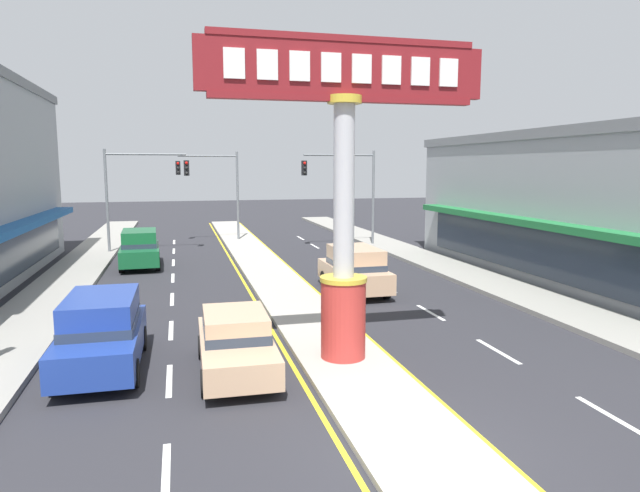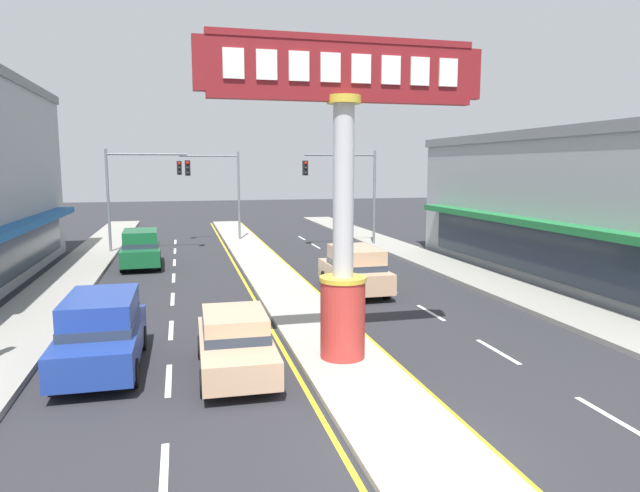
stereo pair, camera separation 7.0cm
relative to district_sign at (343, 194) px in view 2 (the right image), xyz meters
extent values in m
plane|color=#28282D|center=(0.00, -5.03, -4.47)|extent=(160.00, 160.00, 0.00)
cube|color=#A39E93|center=(0.00, 12.97, -4.40)|extent=(2.37, 52.00, 0.14)
cube|color=gray|center=(-9.10, 10.97, -4.38)|extent=(2.63, 60.00, 0.18)
cube|color=gray|center=(9.10, 10.97, -4.38)|extent=(2.63, 60.00, 0.18)
cube|color=silver|center=(-4.48, -4.63, -4.47)|extent=(0.14, 2.20, 0.01)
cube|color=silver|center=(-4.48, -0.23, -4.47)|extent=(0.14, 2.20, 0.01)
cube|color=silver|center=(-4.48, 4.17, -4.47)|extent=(0.14, 2.20, 0.01)
cube|color=silver|center=(-4.48, 8.57, -4.47)|extent=(0.14, 2.20, 0.01)
cube|color=silver|center=(-4.48, 12.97, -4.47)|extent=(0.14, 2.20, 0.01)
cube|color=silver|center=(-4.48, 17.37, -4.47)|extent=(0.14, 2.20, 0.01)
cube|color=silver|center=(-4.48, 21.77, -4.47)|extent=(0.14, 2.20, 0.01)
cube|color=silver|center=(-4.48, 26.17, -4.47)|extent=(0.14, 2.20, 0.01)
cube|color=silver|center=(4.48, -4.63, -4.47)|extent=(0.14, 2.20, 0.01)
cube|color=silver|center=(4.48, -0.23, -4.47)|extent=(0.14, 2.20, 0.01)
cube|color=silver|center=(4.48, 4.17, -4.47)|extent=(0.14, 2.20, 0.01)
cube|color=silver|center=(4.48, 8.57, -4.47)|extent=(0.14, 2.20, 0.01)
cube|color=silver|center=(4.48, 12.97, -4.47)|extent=(0.14, 2.20, 0.01)
cube|color=silver|center=(4.48, 17.37, -4.47)|extent=(0.14, 2.20, 0.01)
cube|color=silver|center=(4.48, 21.77, -4.47)|extent=(0.14, 2.20, 0.01)
cube|color=silver|center=(4.48, 26.17, -4.47)|extent=(0.14, 2.20, 0.01)
cube|color=yellow|center=(-1.36, 12.97, -4.47)|extent=(0.12, 52.00, 0.01)
cube|color=yellow|center=(1.36, 12.97, -4.47)|extent=(0.12, 52.00, 0.01)
cylinder|color=#B7332D|center=(0.00, 0.00, -3.31)|extent=(1.18, 1.18, 2.05)
cylinder|color=gold|center=(0.00, 0.00, -2.22)|extent=(1.24, 1.24, 0.12)
cylinder|color=#B7B7BC|center=(0.00, 0.00, 0.09)|extent=(0.54, 0.54, 4.73)
cylinder|color=gold|center=(0.00, 0.00, 2.35)|extent=(0.87, 0.87, 0.20)
cube|color=maroon|center=(0.00, 0.00, 3.09)|extent=(7.38, 0.24, 1.27)
cube|color=maroon|center=(0.00, 0.00, 3.80)|extent=(6.79, 0.29, 0.16)
cube|color=maroon|center=(0.00, 0.00, 2.37)|extent=(6.79, 0.29, 0.16)
cube|color=white|center=(-2.75, -0.15, 3.09)|extent=(0.50, 0.06, 0.70)
cube|color=white|center=(-1.96, -0.15, 3.09)|extent=(0.50, 0.06, 0.70)
cube|color=white|center=(-1.18, -0.15, 3.09)|extent=(0.50, 0.06, 0.70)
cube|color=white|center=(-0.39, -0.15, 3.09)|extent=(0.50, 0.06, 0.70)
cube|color=white|center=(0.39, -0.15, 3.09)|extent=(0.50, 0.06, 0.70)
cube|color=white|center=(1.18, -0.15, 3.09)|extent=(0.50, 0.06, 0.70)
cube|color=white|center=(1.96, -0.15, 3.09)|extent=(0.50, 0.06, 0.70)
cube|color=white|center=(2.75, -0.15, 3.09)|extent=(0.50, 0.06, 0.70)
cube|color=#195193|center=(-10.58, 12.83, -1.79)|extent=(0.90, 17.93, 0.30)
cube|color=#283342|center=(-10.99, 12.83, -2.97)|extent=(0.08, 17.29, 2.00)
cube|color=#999EA3|center=(15.77, 7.90, -1.30)|extent=(9.87, 21.40, 6.35)
cube|color=slate|center=(15.77, 7.90, 2.10)|extent=(10.07, 21.83, 0.45)
cube|color=#1E7038|center=(10.38, 7.90, -1.67)|extent=(0.90, 18.19, 0.30)
cube|color=#283342|center=(10.79, 7.90, -2.97)|extent=(0.08, 17.55, 2.00)
cylinder|color=slate|center=(-8.18, 21.39, -1.37)|extent=(0.16, 0.16, 6.20)
cylinder|color=slate|center=(-5.87, 21.39, 1.43)|extent=(4.62, 0.12, 0.12)
cube|color=black|center=(-3.56, 21.23, 0.62)|extent=(0.32, 0.24, 0.92)
sphere|color=red|center=(-3.56, 21.09, 0.92)|extent=(0.17, 0.17, 0.17)
sphere|color=black|center=(-3.56, 21.09, 0.62)|extent=(0.17, 0.17, 0.17)
sphere|color=black|center=(-3.56, 21.09, 0.32)|extent=(0.17, 0.17, 0.17)
cylinder|color=slate|center=(8.18, 20.88, -1.37)|extent=(0.16, 0.16, 6.20)
cylinder|color=slate|center=(5.87, 20.88, 1.43)|extent=(4.62, 0.12, 0.12)
cube|color=black|center=(3.56, 20.72, 0.62)|extent=(0.32, 0.24, 0.92)
sphere|color=red|center=(3.56, 20.58, 0.92)|extent=(0.17, 0.17, 0.17)
sphere|color=black|center=(3.56, 20.58, 0.62)|extent=(0.17, 0.17, 0.17)
sphere|color=black|center=(3.56, 20.58, 0.32)|extent=(0.17, 0.17, 0.17)
cylinder|color=slate|center=(-0.09, 25.64, -1.37)|extent=(0.16, 0.16, 6.20)
cylinder|color=slate|center=(-2.07, 25.64, 1.43)|extent=(3.96, 0.12, 0.12)
cube|color=black|center=(-4.05, 25.48, 0.62)|extent=(0.32, 0.24, 0.92)
sphere|color=red|center=(-4.05, 25.34, 0.92)|extent=(0.17, 0.17, 0.17)
sphere|color=black|center=(-4.05, 25.34, 0.62)|extent=(0.17, 0.17, 0.17)
sphere|color=black|center=(-4.05, 25.34, 0.32)|extent=(0.17, 0.17, 0.17)
cube|color=#14562D|center=(-6.13, 16.42, -3.77)|extent=(2.08, 4.67, 0.80)
cube|color=#14562D|center=(-6.14, 16.61, -2.97)|extent=(1.79, 2.92, 0.80)
cube|color=#283342|center=(-6.14, 16.61, -3.25)|extent=(1.82, 2.95, 0.24)
cylinder|color=black|center=(-5.20, 15.03, -4.13)|extent=(0.25, 0.69, 0.68)
cylinder|color=black|center=(-6.95, 14.96, -4.13)|extent=(0.25, 0.69, 0.68)
cylinder|color=black|center=(-5.32, 17.88, -4.13)|extent=(0.25, 0.69, 0.68)
cylinder|color=black|center=(-7.07, 17.81, -4.13)|extent=(0.25, 0.69, 0.68)
cube|color=tan|center=(2.83, 8.04, -3.77)|extent=(1.95, 4.62, 0.80)
cube|color=tan|center=(2.84, 7.86, -2.97)|extent=(1.70, 2.87, 0.80)
cube|color=#283342|center=(2.84, 7.86, -3.25)|extent=(1.74, 2.90, 0.24)
cylinder|color=black|center=(1.95, 9.46, -4.13)|extent=(0.23, 0.68, 0.68)
cylinder|color=black|center=(3.69, 9.47, -4.13)|extent=(0.23, 0.68, 0.68)
cylinder|color=black|center=(1.98, 6.60, -4.13)|extent=(0.23, 0.68, 0.68)
cylinder|color=black|center=(3.72, 6.62, -4.13)|extent=(0.23, 0.68, 0.68)
cube|color=tan|center=(-2.83, -0.11, -3.87)|extent=(1.83, 4.33, 0.66)
cube|color=tan|center=(-2.83, 0.06, -3.24)|extent=(1.58, 2.17, 0.60)
cube|color=#283342|center=(-2.83, 0.06, -3.42)|extent=(1.62, 2.20, 0.24)
cylinder|color=black|center=(-2.05, -1.46, -4.16)|extent=(0.23, 0.62, 0.62)
cylinder|color=black|center=(-3.66, -1.43, -4.16)|extent=(0.23, 0.62, 0.62)
cylinder|color=black|center=(-2.00, 1.21, -4.16)|extent=(0.23, 0.62, 0.62)
cylinder|color=black|center=(-3.62, 1.23, -4.16)|extent=(0.23, 0.62, 0.62)
cube|color=navy|center=(-6.13, 0.95, -3.77)|extent=(1.94, 4.61, 0.80)
cube|color=navy|center=(-6.13, 1.13, -2.97)|extent=(1.69, 2.87, 0.80)
cube|color=#283342|center=(-6.13, 1.13, -3.25)|extent=(1.73, 2.89, 0.24)
cylinder|color=black|center=(-5.27, -0.48, -4.13)|extent=(0.23, 0.68, 0.68)
cylinder|color=black|center=(-7.02, -0.47, -4.13)|extent=(0.23, 0.68, 0.68)
cylinder|color=black|center=(-5.25, 2.37, -4.13)|extent=(0.23, 0.68, 0.68)
cylinder|color=black|center=(-7.00, 2.38, -4.13)|extent=(0.23, 0.68, 0.68)
camera|label=1|loc=(-4.13, -13.90, 0.68)|focal=31.72mm
camera|label=2|loc=(-4.06, -13.92, 0.68)|focal=31.72mm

